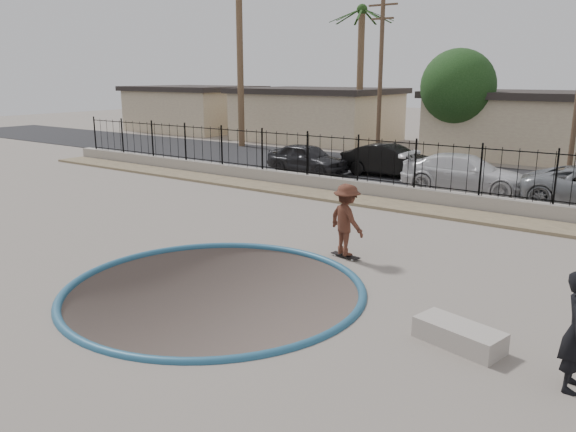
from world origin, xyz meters
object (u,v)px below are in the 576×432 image
(skateboard, at_px, (346,256))
(concrete_ledge, at_px, (459,335))
(car_b, at_px, (390,160))
(skater, at_px, (346,223))
(car_c, at_px, (466,173))
(car_a, at_px, (307,158))

(skateboard, bearing_deg, concrete_ledge, -28.96)
(skateboard, height_order, car_b, car_b)
(skateboard, xyz_separation_m, concrete_ledge, (4.26, -3.22, 0.14))
(skater, height_order, skateboard, skater)
(skateboard, xyz_separation_m, car_b, (-4.58, 12.19, 0.74))
(skateboard, height_order, car_c, car_c)
(skater, distance_m, concrete_ledge, 5.39)
(skater, xyz_separation_m, car_b, (-4.58, 12.19, -0.17))
(skateboard, distance_m, car_a, 13.51)
(car_b, xyz_separation_m, car_c, (4.25, -1.60, 0.01))
(skateboard, distance_m, concrete_ledge, 5.34)
(skater, relative_size, concrete_ledge, 1.22)
(skater, height_order, car_c, skater)
(skateboard, xyz_separation_m, car_a, (-8.37, 10.59, 0.71))
(skater, height_order, car_a, skater)
(concrete_ledge, relative_size, car_c, 0.30)
(skater, bearing_deg, car_c, -65.46)
(car_a, bearing_deg, skateboard, -136.52)
(car_a, bearing_deg, concrete_ledge, -132.41)
(skater, xyz_separation_m, car_a, (-8.37, 10.59, -0.20))
(skater, relative_size, skateboard, 2.16)
(car_b, bearing_deg, car_a, 109.31)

